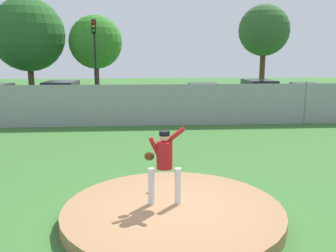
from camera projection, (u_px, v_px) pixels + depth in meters
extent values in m
plane|color=#386B2D|center=(158.00, 146.00, 13.25)|extent=(80.00, 80.00, 0.00)
cube|color=#2B2B2D|center=(151.00, 111.00, 21.57)|extent=(44.00, 7.00, 0.01)
cylinder|color=#99704C|center=(173.00, 213.00, 7.35)|extent=(4.41, 4.41, 0.27)
cylinder|color=silver|center=(151.00, 186.00, 7.38)|extent=(0.13, 0.13, 0.75)
cylinder|color=silver|center=(178.00, 186.00, 7.38)|extent=(0.13, 0.13, 0.75)
cylinder|color=maroon|center=(165.00, 155.00, 7.26)|extent=(0.32, 0.32, 0.55)
cylinder|color=maroon|center=(174.00, 137.00, 7.20)|extent=(0.46, 0.12, 0.40)
cylinder|color=maroon|center=(155.00, 148.00, 7.22)|extent=(0.28, 0.11, 0.46)
ellipsoid|color=#4C2D14|center=(149.00, 156.00, 7.29)|extent=(0.20, 0.12, 0.18)
sphere|color=tan|center=(164.00, 137.00, 7.19)|extent=(0.20, 0.20, 0.20)
cylinder|color=black|center=(164.00, 133.00, 7.17)|extent=(0.21, 0.21, 0.09)
sphere|color=white|center=(148.00, 192.00, 8.02)|extent=(0.07, 0.07, 0.07)
cube|color=gray|center=(154.00, 105.00, 16.98)|extent=(36.27, 0.03, 1.93)
cylinder|color=slate|center=(305.00, 103.00, 17.51)|extent=(0.07, 0.07, 2.03)
cube|color=tan|center=(205.00, 100.00, 21.22)|extent=(1.93, 4.68, 0.74)
cube|color=black|center=(206.00, 89.00, 21.09)|extent=(1.74, 2.59, 0.58)
cylinder|color=black|center=(201.00, 103.00, 22.70)|extent=(1.92, 0.67, 0.64)
cylinder|color=black|center=(210.00, 110.00, 19.88)|extent=(1.92, 0.67, 0.64)
cube|color=#161E4C|center=(258.00, 98.00, 22.41)|extent=(1.76, 4.54, 0.74)
cube|color=black|center=(259.00, 86.00, 22.28)|extent=(1.61, 2.50, 0.72)
cylinder|color=black|center=(251.00, 101.00, 23.86)|extent=(1.81, 0.64, 0.64)
cylinder|color=black|center=(266.00, 107.00, 21.11)|extent=(1.81, 0.64, 0.64)
cube|color=maroon|center=(309.00, 100.00, 21.76)|extent=(1.96, 4.55, 0.65)
cube|color=black|center=(310.00, 89.00, 21.64)|extent=(1.71, 2.54, 0.65)
cylinder|color=black|center=(300.00, 102.00, 23.19)|extent=(1.82, 0.73, 0.64)
cylinder|color=black|center=(318.00, 108.00, 20.47)|extent=(1.82, 0.73, 0.64)
cube|color=#146066|center=(62.00, 100.00, 21.31)|extent=(2.01, 4.44, 0.78)
cube|color=black|center=(61.00, 87.00, 21.17)|extent=(1.79, 2.47, 0.67)
cylinder|color=black|center=(68.00, 103.00, 22.71)|extent=(1.93, 0.71, 0.64)
cylinder|color=black|center=(56.00, 110.00, 20.05)|extent=(1.93, 0.71, 0.64)
cylinder|color=black|center=(4.00, 105.00, 21.76)|extent=(1.90, 0.70, 0.64)
cone|color=orange|center=(109.00, 102.00, 23.56)|extent=(0.32, 0.32, 0.55)
cube|color=black|center=(109.00, 106.00, 23.61)|extent=(0.40, 0.40, 0.03)
cylinder|color=black|center=(95.00, 62.00, 24.73)|extent=(0.14, 0.14, 5.57)
cube|color=black|center=(94.00, 26.00, 24.11)|extent=(0.28, 0.24, 0.90)
sphere|color=red|center=(93.00, 22.00, 23.94)|extent=(0.18, 0.18, 0.18)
sphere|color=orange|center=(94.00, 26.00, 24.00)|extent=(0.18, 0.18, 0.18)
sphere|color=green|center=(94.00, 31.00, 24.05)|extent=(0.18, 0.18, 0.18)
cylinder|color=#4C331E|center=(31.00, 79.00, 28.30)|extent=(0.45, 0.45, 2.84)
sphere|color=#235A22|center=(28.00, 35.00, 27.66)|extent=(5.51, 5.51, 5.51)
cylinder|color=#4C331E|center=(97.00, 79.00, 28.57)|extent=(0.38, 0.38, 2.82)
sphere|color=#2E7722|center=(96.00, 42.00, 28.03)|extent=(4.06, 4.06, 4.06)
cylinder|color=#4C331E|center=(262.00, 72.00, 30.51)|extent=(0.44, 0.44, 3.81)
sphere|color=#2E5B28|center=(264.00, 30.00, 29.87)|extent=(4.15, 4.15, 4.15)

